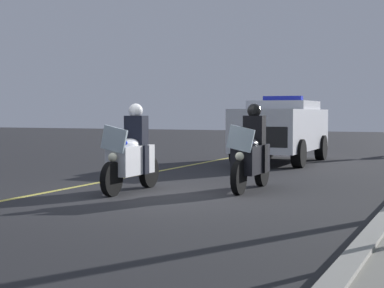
# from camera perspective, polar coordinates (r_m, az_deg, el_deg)

# --- Properties ---
(ground_plane) EXTENTS (80.00, 80.00, 0.00)m
(ground_plane) POSITION_cam_1_polar(r_m,az_deg,el_deg) (11.64, -2.32, -4.69)
(ground_plane) COLOR #28282B
(lane_stripe_center) EXTENTS (48.00, 0.12, 0.01)m
(lane_stripe_center) POSITION_cam_1_polar(r_m,az_deg,el_deg) (12.80, -11.44, -4.04)
(lane_stripe_center) COLOR #E0D14C
(lane_stripe_center) RESTS_ON ground
(police_motorcycle_lead_left) EXTENTS (2.14, 0.57, 1.72)m
(police_motorcycle_lead_left) POSITION_cam_1_polar(r_m,az_deg,el_deg) (12.07, -5.60, -1.09)
(police_motorcycle_lead_left) COLOR black
(police_motorcycle_lead_left) RESTS_ON ground
(police_motorcycle_lead_right) EXTENTS (2.14, 0.57, 1.72)m
(police_motorcycle_lead_right) POSITION_cam_1_polar(r_m,az_deg,el_deg) (12.30, 5.49, -1.02)
(police_motorcycle_lead_right) COLOR black
(police_motorcycle_lead_right) RESTS_ON ground
(police_suv) EXTENTS (4.94, 2.15, 2.05)m
(police_suv) POSITION_cam_1_polar(r_m,az_deg,el_deg) (19.19, 8.30, 1.47)
(police_suv) COLOR silver
(police_suv) RESTS_ON ground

